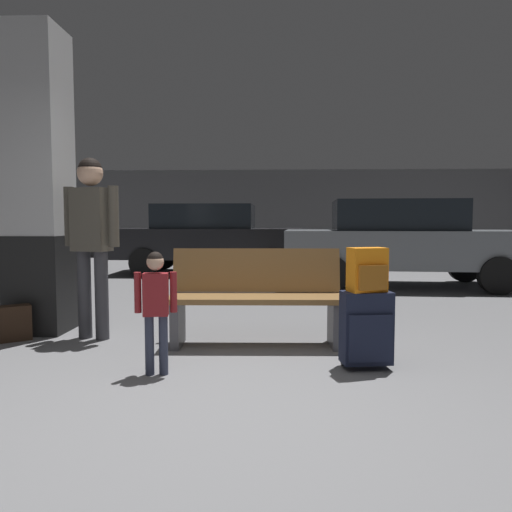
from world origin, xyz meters
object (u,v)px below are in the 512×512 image
Objects in this scene: child at (156,299)px; parked_car_near at (401,241)px; suitcase at (366,328)px; backpack_dark_floor at (15,323)px; structural_pillar at (38,184)px; bench at (256,297)px; parked_car_far at (210,237)px; adult at (91,228)px; backpack_bright at (368,270)px.

parked_car_near reaches higher than child.
suitcase reaches higher than backpack_dark_floor.
child is at bearing -41.95° from structural_pillar.
bench reaches higher than backpack_dark_floor.
suitcase is at bearing -72.80° from parked_car_far.
backpack_dark_floor is 0.08× the size of parked_car_near.
backpack_dark_floor is at bearing -172.01° from adult.
suitcase is 1.78× the size of backpack_bright.
bench is 1.18m from child.
parked_car_near is at bearing -29.32° from parked_car_far.
backpack_bright reaches higher than backpack_dark_floor.
bench is 0.38× the size of parked_car_near.
suitcase is (3.14, -1.18, -1.21)m from structural_pillar.
structural_pillar is 0.75× the size of parked_car_far.
adult is at bearing 174.61° from bench.
structural_pillar is 1.43m from backpack_dark_floor.
child is at bearing -121.70° from parked_car_near.
backpack_bright is at bearing 7.33° from child.
backpack_bright reaches higher than child.
adult is at bearing -135.39° from parked_car_near.
child is at bearing -85.74° from parked_car_far.
adult reaches higher than bench.
child is (-0.71, -0.93, 0.13)m from bench.
suitcase is 0.65× the size of child.
suitcase is at bearing -13.60° from backpack_dark_floor.
backpack_dark_floor is (-3.21, 0.78, -0.15)m from suitcase.
backpack_bright is (3.14, -1.18, -0.76)m from structural_pillar.
suitcase is 5.06m from parked_car_near.
child is (-1.60, -0.21, -0.20)m from backpack_bright.
backpack_bright is 0.08× the size of parked_car_near.
child is at bearing -172.67° from backpack_bright.
backpack_bright is 3.36m from backpack_dark_floor.
child is 0.53× the size of adult.
parked_car_far is (-1.24, 6.12, 0.36)m from bench.
suitcase is 7.18m from parked_car_far.
backpack_bright is at bearing -72.79° from parked_car_far.
parked_car_near is at bearing 37.99° from structural_pillar.
child reaches higher than bench.
bench is 4.74× the size of backpack_bright.
bench is 4.74m from parked_car_near.
structural_pillar is at bearing 159.35° from backpack_bright.
parked_car_far and parked_car_near have the same top height.
backpack_dark_floor is (-1.62, 0.98, -0.40)m from child.
structural_pillar is 5.94m from parked_car_near.
structural_pillar reaches higher than parked_car_near.
parked_car_far is at bearing 94.26° from child.
bench is at bearing -5.39° from adult.
adult is (-1.60, 0.15, 0.64)m from bench.
backpack_bright is 2.65m from adult.
parked_car_far is (1.02, 5.66, -0.73)m from structural_pillar.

